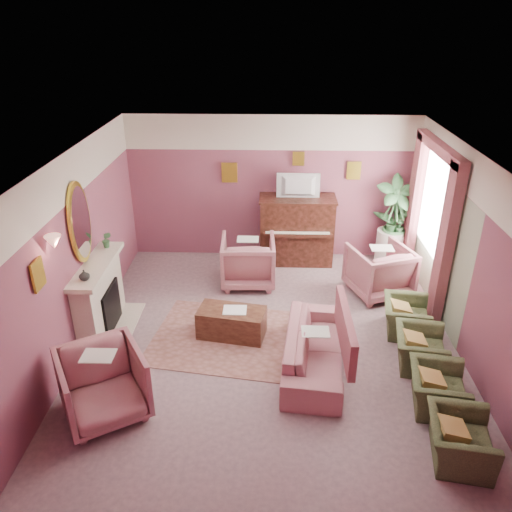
{
  "coord_description": "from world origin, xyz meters",
  "views": [
    {
      "loc": [
        -0.01,
        -6.23,
        4.47
      ],
      "look_at": [
        -0.22,
        0.4,
        1.21
      ],
      "focal_mm": 35.0,
      "sensor_mm": 36.0,
      "label": 1
    }
  ],
  "objects_px": {
    "sofa": "(315,342)",
    "olive_chair_d": "(406,312)",
    "coffee_table": "(232,323)",
    "olive_chair_b": "(438,384)",
    "television": "(298,185)",
    "olive_chair_c": "(420,344)",
    "floral_armchair_right": "(380,268)",
    "floral_armchair_front": "(103,382)",
    "olive_chair_a": "(461,434)",
    "side_table": "(389,247)",
    "piano": "(297,231)",
    "floral_armchair_left": "(248,259)"
  },
  "relations": [
    {
      "from": "sofa",
      "to": "olive_chair_d",
      "type": "bearing_deg",
      "value": 31.37
    },
    {
      "from": "coffee_table",
      "to": "olive_chair_b",
      "type": "height_order",
      "value": "olive_chair_b"
    },
    {
      "from": "television",
      "to": "olive_chair_b",
      "type": "xyz_separation_m",
      "value": [
        1.59,
        -3.97,
        -1.26
      ]
    },
    {
      "from": "olive_chair_c",
      "to": "olive_chair_b",
      "type": "bearing_deg",
      "value": -90.0
    },
    {
      "from": "floral_armchair_right",
      "to": "olive_chair_d",
      "type": "height_order",
      "value": "floral_armchair_right"
    },
    {
      "from": "floral_armchair_right",
      "to": "floral_armchair_front",
      "type": "height_order",
      "value": "same"
    },
    {
      "from": "television",
      "to": "olive_chair_c",
      "type": "relative_size",
      "value": 1.02
    },
    {
      "from": "coffee_table",
      "to": "olive_chair_a",
      "type": "bearing_deg",
      "value": -40.27
    },
    {
      "from": "coffee_table",
      "to": "side_table",
      "type": "distance_m",
      "value": 3.84
    },
    {
      "from": "television",
      "to": "side_table",
      "type": "relative_size",
      "value": 1.14
    },
    {
      "from": "olive_chair_d",
      "to": "olive_chair_c",
      "type": "bearing_deg",
      "value": -90.0
    },
    {
      "from": "olive_chair_b",
      "to": "olive_chair_d",
      "type": "bearing_deg",
      "value": 90.0
    },
    {
      "from": "sofa",
      "to": "olive_chair_c",
      "type": "height_order",
      "value": "sofa"
    },
    {
      "from": "floral_armchair_right",
      "to": "piano",
      "type": "bearing_deg",
      "value": 138.82
    },
    {
      "from": "floral_armchair_left",
      "to": "olive_chair_a",
      "type": "bearing_deg",
      "value": -57.56
    },
    {
      "from": "floral_armchair_left",
      "to": "olive_chair_c",
      "type": "distance_m",
      "value": 3.38
    },
    {
      "from": "floral_armchair_front",
      "to": "side_table",
      "type": "xyz_separation_m",
      "value": [
        4.3,
        4.23,
        -0.14
      ]
    },
    {
      "from": "television",
      "to": "olive_chair_a",
      "type": "bearing_deg",
      "value": -71.64
    },
    {
      "from": "sofa",
      "to": "olive_chair_a",
      "type": "height_order",
      "value": "sofa"
    },
    {
      "from": "television",
      "to": "olive_chair_d",
      "type": "xyz_separation_m",
      "value": [
        1.59,
        -2.33,
        -1.26
      ]
    },
    {
      "from": "coffee_table",
      "to": "floral_armchair_left",
      "type": "bearing_deg",
      "value": 84.05
    },
    {
      "from": "floral_armchair_left",
      "to": "floral_armchair_right",
      "type": "bearing_deg",
      "value": -7.39
    },
    {
      "from": "piano",
      "to": "floral_armchair_right",
      "type": "xyz_separation_m",
      "value": [
        1.39,
        -1.21,
        -0.16
      ]
    },
    {
      "from": "sofa",
      "to": "olive_chair_b",
      "type": "relative_size",
      "value": 2.52
    },
    {
      "from": "piano",
      "to": "coffee_table",
      "type": "relative_size",
      "value": 1.4
    },
    {
      "from": "floral_armchair_front",
      "to": "olive_chair_b",
      "type": "height_order",
      "value": "floral_armchair_front"
    },
    {
      "from": "coffee_table",
      "to": "floral_armchair_front",
      "type": "height_order",
      "value": "floral_armchair_front"
    },
    {
      "from": "coffee_table",
      "to": "sofa",
      "type": "relative_size",
      "value": 0.51
    },
    {
      "from": "sofa",
      "to": "olive_chair_d",
      "type": "xyz_separation_m",
      "value": [
        1.47,
        0.89,
        -0.06
      ]
    },
    {
      "from": "olive_chair_b",
      "to": "olive_chair_d",
      "type": "distance_m",
      "value": 1.64
    },
    {
      "from": "piano",
      "to": "side_table",
      "type": "relative_size",
      "value": 2.0
    },
    {
      "from": "side_table",
      "to": "olive_chair_a",
      "type": "bearing_deg",
      "value": -92.64
    },
    {
      "from": "television",
      "to": "floral_armchair_right",
      "type": "relative_size",
      "value": 0.82
    },
    {
      "from": "piano",
      "to": "olive_chair_c",
      "type": "xyz_separation_m",
      "value": [
        1.59,
        -3.2,
        -0.31
      ]
    },
    {
      "from": "olive_chair_c",
      "to": "coffee_table",
      "type": "bearing_deg",
      "value": 166.97
    },
    {
      "from": "piano",
      "to": "olive_chair_d",
      "type": "distance_m",
      "value": 2.87
    },
    {
      "from": "television",
      "to": "floral_armchair_front",
      "type": "height_order",
      "value": "television"
    },
    {
      "from": "olive_chair_b",
      "to": "olive_chair_c",
      "type": "relative_size",
      "value": 1.0
    },
    {
      "from": "floral_armchair_front",
      "to": "side_table",
      "type": "height_order",
      "value": "floral_armchair_front"
    },
    {
      "from": "television",
      "to": "sofa",
      "type": "height_order",
      "value": "television"
    },
    {
      "from": "floral_armchair_right",
      "to": "side_table",
      "type": "height_order",
      "value": "floral_armchair_right"
    },
    {
      "from": "floral_armchair_front",
      "to": "floral_armchair_right",
      "type": "bearing_deg",
      "value": 38.26
    },
    {
      "from": "floral_armchair_front",
      "to": "olive_chair_d",
      "type": "height_order",
      "value": "floral_armchair_front"
    },
    {
      "from": "piano",
      "to": "olive_chair_d",
      "type": "bearing_deg",
      "value": -56.24
    },
    {
      "from": "olive_chair_a",
      "to": "side_table",
      "type": "bearing_deg",
      "value": 87.36
    },
    {
      "from": "piano",
      "to": "side_table",
      "type": "distance_m",
      "value": 1.83
    },
    {
      "from": "olive_chair_b",
      "to": "olive_chair_c",
      "type": "height_order",
      "value": "same"
    },
    {
      "from": "olive_chair_b",
      "to": "side_table",
      "type": "relative_size",
      "value": 1.12
    },
    {
      "from": "coffee_table",
      "to": "olive_chair_c",
      "type": "relative_size",
      "value": 1.27
    },
    {
      "from": "olive_chair_b",
      "to": "television",
      "type": "bearing_deg",
      "value": 111.82
    }
  ]
}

